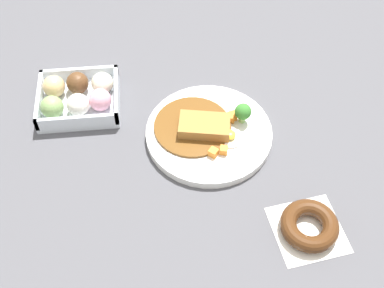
{
  "coord_description": "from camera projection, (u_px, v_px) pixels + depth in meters",
  "views": [
    {
      "loc": [
        0.02,
        0.59,
        0.82
      ],
      "look_at": [
        -0.04,
        -0.01,
        0.03
      ],
      "focal_mm": 46.15,
      "sensor_mm": 36.0,
      "label": 1
    }
  ],
  "objects": [
    {
      "name": "ground_plane",
      "position": [
        174.0,
        160.0,
        1.01
      ],
      "size": [
        1.6,
        1.6,
        0.0
      ],
      "primitive_type": "plane",
      "color": "#4C4C51"
    },
    {
      "name": "donut_box",
      "position": [
        78.0,
        97.0,
        1.08
      ],
      "size": [
        0.18,
        0.15,
        0.06
      ],
      "color": "silver",
      "rests_on": "ground_plane"
    },
    {
      "name": "curry_plate",
      "position": [
        208.0,
        132.0,
        1.04
      ],
      "size": [
        0.27,
        0.27,
        0.07
      ],
      "color": "white",
      "rests_on": "ground_plane"
    },
    {
      "name": "chocolate_ring_donut",
      "position": [
        309.0,
        226.0,
        0.9
      ],
      "size": [
        0.14,
        0.14,
        0.03
      ],
      "color": "white",
      "rests_on": "ground_plane"
    }
  ]
}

